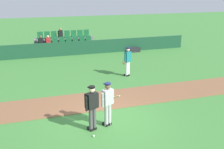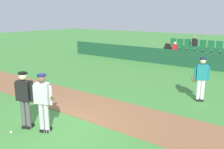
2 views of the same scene
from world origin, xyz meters
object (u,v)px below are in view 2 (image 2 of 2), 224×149
(batter_grey_jersey, at_px, (43,101))
(umpire_home_plate, at_px, (25,97))
(baseball, at_px, (11,132))
(runner_teal_jersey, at_px, (201,78))

(batter_grey_jersey, bearing_deg, umpire_home_plate, -166.28)
(baseball, bearing_deg, umpire_home_plate, 81.61)
(runner_teal_jersey, bearing_deg, batter_grey_jersey, -117.31)
(batter_grey_jersey, xyz_separation_m, baseball, (-0.72, -0.66, -0.93))
(umpire_home_plate, distance_m, baseball, 1.09)
(umpire_home_plate, bearing_deg, batter_grey_jersey, 13.72)
(baseball, bearing_deg, runner_teal_jersey, 59.90)
(umpire_home_plate, relative_size, runner_teal_jersey, 1.00)
(umpire_home_plate, bearing_deg, runner_teal_jersey, 58.26)
(umpire_home_plate, xyz_separation_m, runner_teal_jersey, (3.43, 5.55, -0.04))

